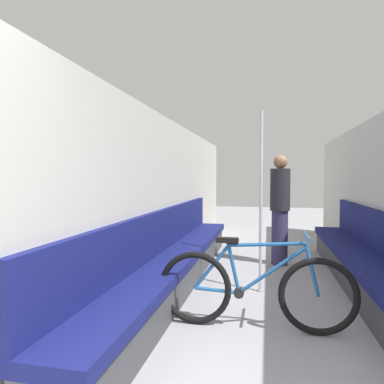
# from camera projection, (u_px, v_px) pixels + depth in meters

# --- Properties ---
(wall_left) EXTENTS (0.10, 9.94, 2.14)m
(wall_left) POSITION_uv_depth(u_px,v_px,m) (152.00, 200.00, 4.11)
(wall_left) COLOR beige
(wall_left) RESTS_ON ground
(bench_seat_row_left) EXTENTS (0.49, 5.17, 0.94)m
(bench_seat_row_left) POSITION_uv_depth(u_px,v_px,m) (175.00, 263.00, 4.19)
(bench_seat_row_left) COLOR #3D3D42
(bench_seat_row_left) RESTS_ON ground
(bench_seat_row_right) EXTENTS (0.49, 5.17, 0.94)m
(bench_seat_row_right) POSITION_uv_depth(u_px,v_px,m) (374.00, 274.00, 3.71)
(bench_seat_row_right) COLOR #3D3D42
(bench_seat_row_right) RESTS_ON ground
(bicycle) EXTENTS (1.74, 0.46, 0.87)m
(bicycle) POSITION_uv_depth(u_px,v_px,m) (254.00, 290.00, 3.01)
(bicycle) COLOR black
(bicycle) RESTS_ON ground
(grab_pole_near) EXTENTS (0.08, 0.08, 2.12)m
(grab_pole_near) POSITION_uv_depth(u_px,v_px,m) (261.00, 204.00, 3.99)
(grab_pole_near) COLOR gray
(grab_pole_near) RESTS_ON ground
(passenger_standing) EXTENTS (0.30, 0.30, 1.69)m
(passenger_standing) POSITION_uv_depth(u_px,v_px,m) (280.00, 208.00, 5.25)
(passenger_standing) COLOR #332D4C
(passenger_standing) RESTS_ON ground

